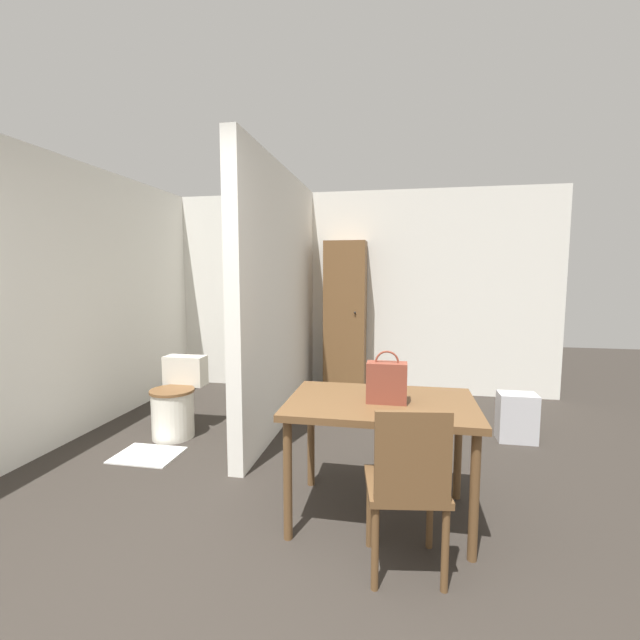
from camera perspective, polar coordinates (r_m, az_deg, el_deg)
wall_back at (r=5.48m, az=2.84°, el=3.70°), size 5.25×0.12×2.50m
wall_left at (r=4.46m, az=-30.51°, el=2.27°), size 0.12×5.03×2.50m
partition_wall at (r=4.26m, az=-5.21°, el=2.97°), size 0.12×2.54×2.50m
dining_table at (r=2.65m, az=8.11°, el=-12.31°), size 1.11×0.75×0.73m
wooden_chair at (r=2.25m, az=11.63°, el=-20.59°), size 0.44×0.44×0.88m
toilet at (r=4.23m, az=-18.65°, el=-10.38°), size 0.40×0.54×0.70m
handbag at (r=2.56m, az=8.88°, el=-8.15°), size 0.23×0.11×0.31m
wooden_cabinet at (r=5.25m, az=3.39°, el=0.17°), size 0.50×0.36×1.88m
bath_mat at (r=3.94m, az=-22.01°, el=-16.35°), size 0.51×0.40×0.01m
space_heater at (r=4.28m, az=24.76°, el=-11.69°), size 0.32×0.22×0.43m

